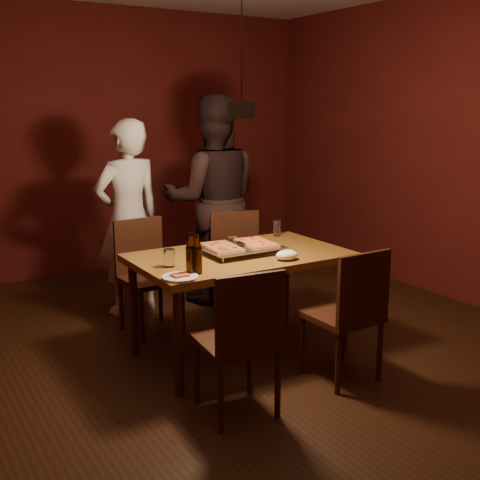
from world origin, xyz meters
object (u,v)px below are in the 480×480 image
beer_bottle_a (191,254)px  beer_bottle_b (197,254)px  chair_near_left (243,330)px  dining_table (240,264)px  plate_slice (180,277)px  pizza_tray (239,249)px  pendant_lamp (242,108)px  diner_dark (213,200)px  chair_near_right (351,304)px  chair_far_left (145,265)px  diner_white (129,218)px  chair_far_right (237,254)px

beer_bottle_a → beer_bottle_b: 0.04m
chair_near_left → beer_bottle_b: (-0.02, 0.51, 0.34)m
dining_table → plate_slice: size_ratio=6.71×
beer_bottle_a → beer_bottle_b: size_ratio=1.06×
pizza_tray → pendant_lamp: pendant_lamp is taller
beer_bottle_a → diner_dark: size_ratio=0.14×
chair_near_right → pizza_tray: (-0.34, 0.82, 0.24)m
dining_table → pendant_lamp: pendant_lamp is taller
chair_far_left → plate_slice: 1.21m
pizza_tray → beer_bottle_b: (-0.51, -0.34, 0.10)m
pendant_lamp → beer_bottle_a: bearing=-172.5°
beer_bottle_a → pendant_lamp: (0.40, 0.05, 0.88)m
diner_white → diner_dark: (0.78, -0.08, 0.10)m
pendant_lamp → chair_far_left: bearing=103.4°
beer_bottle_b → chair_far_right: bearing=48.5°
beer_bottle_b → chair_near_right: bearing=-29.3°
dining_table → beer_bottle_b: bearing=-149.0°
chair_far_left → chair_far_right: (0.80, -0.09, 0.00)m
beer_bottle_b → pendant_lamp: bearing=8.4°
chair_near_right → beer_bottle_b: 1.04m
dining_table → beer_bottle_a: size_ratio=5.66×
beer_bottle_a → diner_white: size_ratio=0.16×
chair_near_left → chair_near_right: size_ratio=1.00×
pizza_tray → diner_dark: size_ratio=0.29×
chair_near_left → pizza_tray: chair_near_left is taller
pizza_tray → beer_bottle_b: bearing=-142.2°
chair_near_left → beer_bottle_b: bearing=97.9°
pendant_lamp → chair_near_left: bearing=-121.0°
dining_table → beer_bottle_b: (-0.50, -0.30, 0.20)m
chair_near_right → pizza_tray: size_ratio=0.88×
chair_near_right → plate_slice: size_ratio=2.17×
beer_bottle_a → plate_slice: (-0.10, -0.05, -0.12)m
chair_far_left → beer_bottle_b: beer_bottle_b is taller
dining_table → chair_near_right: size_ratio=3.09×
chair_far_left → chair_near_left: 1.63m
diner_dark → chair_near_left: bearing=88.8°
beer_bottle_a → chair_near_left: bearing=-83.6°
dining_table → diner_dark: diner_dark is taller
pizza_tray → chair_far_right: bearing=64.8°
chair_near_left → diner_dark: 2.24m
chair_near_left → chair_far_right: bearing=65.7°
pizza_tray → beer_bottle_a: (-0.55, -0.34, 0.11)m
chair_far_right → beer_bottle_b: bearing=70.0°
dining_table → pizza_tray: pizza_tray is taller
chair_far_left → plate_slice: bearing=73.1°
pizza_tray → diner_white: size_ratio=0.33×
pizza_tray → beer_bottle_b: beer_bottle_b is taller
plate_slice → chair_far_right: bearing=45.7°
chair_far_left → pizza_tray: chair_far_left is taller
plate_slice → chair_far_left: bearing=78.0°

